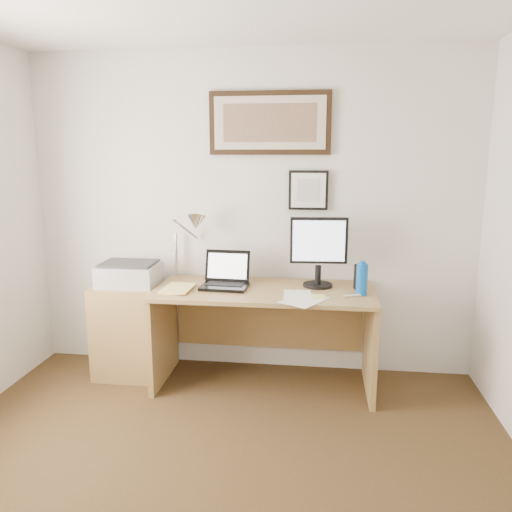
% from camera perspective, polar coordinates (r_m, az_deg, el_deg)
% --- Properties ---
extents(wall_back, '(3.50, 0.02, 2.50)m').
position_cam_1_polar(wall_back, '(3.94, -0.62, 4.71)').
color(wall_back, silver).
rests_on(wall_back, ground).
extents(side_cabinet, '(0.50, 0.40, 0.73)m').
position_cam_1_polar(side_cabinet, '(4.08, -14.29, -8.24)').
color(side_cabinet, olive).
rests_on(side_cabinet, floor).
extents(water_bottle, '(0.08, 0.08, 0.22)m').
position_cam_1_polar(water_bottle, '(3.56, 12.00, -2.65)').
color(water_bottle, '#0D57B5').
rests_on(water_bottle, desk).
extents(bottle_cap, '(0.04, 0.04, 0.02)m').
position_cam_1_polar(bottle_cap, '(3.54, 12.08, -0.74)').
color(bottle_cap, '#0D57B5').
rests_on(bottle_cap, water_bottle).
extents(speaker, '(0.10, 0.09, 0.18)m').
position_cam_1_polar(speaker, '(3.72, 11.87, -2.37)').
color(speaker, black).
rests_on(speaker, desk).
extents(paper_sheet_a, '(0.21, 0.29, 0.00)m').
position_cam_1_polar(paper_sheet_a, '(3.52, 4.74, -4.47)').
color(paper_sheet_a, white).
rests_on(paper_sheet_a, desk).
extents(paper_sheet_b, '(0.36, 0.39, 0.00)m').
position_cam_1_polar(paper_sheet_b, '(3.40, 5.55, -5.04)').
color(paper_sheet_b, white).
rests_on(paper_sheet_b, desk).
extents(sticky_pad, '(0.09, 0.09, 0.01)m').
position_cam_1_polar(sticky_pad, '(3.47, 7.20, -4.64)').
color(sticky_pad, '#E3E46C').
rests_on(sticky_pad, desk).
extents(marker_pen, '(0.14, 0.06, 0.02)m').
position_cam_1_polar(marker_pen, '(3.54, 11.03, -4.46)').
color(marker_pen, white).
rests_on(marker_pen, desk).
extents(book, '(0.22, 0.29, 0.02)m').
position_cam_1_polar(book, '(3.71, -10.44, -3.62)').
color(book, '#EDDD6F').
rests_on(book, desk).
extents(desk, '(1.60, 0.70, 0.75)m').
position_cam_1_polar(desk, '(3.81, 1.07, -6.89)').
color(desk, olive).
rests_on(desk, floor).
extents(laptop, '(0.35, 0.31, 0.26)m').
position_cam_1_polar(laptop, '(3.73, -3.50, -2.64)').
color(laptop, black).
rests_on(laptop, desk).
extents(lcd_monitor, '(0.42, 0.22, 0.52)m').
position_cam_1_polar(lcd_monitor, '(3.69, 7.17, 0.86)').
color(lcd_monitor, black).
rests_on(lcd_monitor, desk).
extents(printer, '(0.44, 0.34, 0.18)m').
position_cam_1_polar(printer, '(3.96, -14.29, -1.97)').
color(printer, '#AAAAAD').
rests_on(printer, side_cabinet).
extents(desk_lamp, '(0.29, 0.27, 0.53)m').
position_cam_1_polar(desk_lamp, '(3.84, -7.06, 3.50)').
color(desk_lamp, silver).
rests_on(desk_lamp, desk).
extents(picture_large, '(0.92, 0.04, 0.47)m').
position_cam_1_polar(picture_large, '(3.87, 1.57, 14.96)').
color(picture_large, black).
rests_on(picture_large, wall_back).
extents(picture_small, '(0.30, 0.03, 0.30)m').
position_cam_1_polar(picture_small, '(3.86, 6.00, 7.48)').
color(picture_small, black).
rests_on(picture_small, wall_back).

